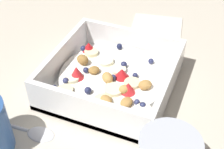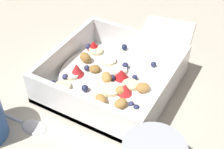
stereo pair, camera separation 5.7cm
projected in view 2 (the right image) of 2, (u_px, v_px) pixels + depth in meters
ground_plane at (112, 91)px, 0.62m from camera, size 2.40×2.40×0.00m
fruit_bowl at (111, 78)px, 0.61m from camera, size 0.22×0.22×0.07m
spoon at (21, 120)px, 0.56m from camera, size 0.03×0.17×0.01m
folded_napkin at (167, 31)px, 0.77m from camera, size 0.14×0.14×0.01m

